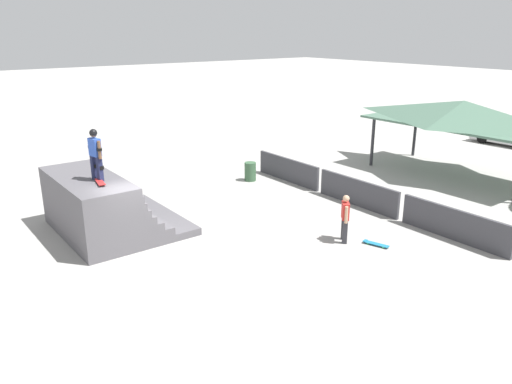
% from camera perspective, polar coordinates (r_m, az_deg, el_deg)
% --- Properties ---
extents(ground_plane, '(160.00, 160.00, 0.00)m').
position_cam_1_polar(ground_plane, '(15.90, -11.68, -6.76)').
color(ground_plane, '#A3A09B').
extents(quarter_pipe_ramp, '(4.47, 3.84, 2.03)m').
position_cam_1_polar(quarter_pipe_ramp, '(17.52, -17.30, -1.76)').
color(quarter_pipe_ramp, '#565459').
rests_on(quarter_pipe_ramp, ground).
extents(skater_on_deck, '(0.71, 0.29, 1.64)m').
position_cam_1_polar(skater_on_deck, '(16.36, -17.91, 4.46)').
color(skater_on_deck, '#1E2347').
rests_on(skater_on_deck, quarter_pipe_ramp).
extents(skateboard_on_deck, '(0.86, 0.35, 0.09)m').
position_cam_1_polar(skateboard_on_deck, '(16.15, -17.38, 1.08)').
color(skateboard_on_deck, silver).
rests_on(skateboard_on_deck, quarter_pipe_ramp).
extents(bystander_walking, '(0.55, 0.48, 1.58)m').
position_cam_1_polar(bystander_walking, '(16.28, 10.15, -2.71)').
color(bystander_walking, '#2D2D33').
rests_on(bystander_walking, ground).
extents(skateboard_on_ground, '(0.87, 0.44, 0.09)m').
position_cam_1_polar(skateboard_on_ground, '(16.47, 13.46, -5.76)').
color(skateboard_on_ground, green).
rests_on(skateboard_on_ground, ground).
extents(barrier_fence, '(12.23, 0.12, 1.05)m').
position_cam_1_polar(barrier_fence, '(19.80, 11.53, -0.08)').
color(barrier_fence, '#3D3D42').
rests_on(barrier_fence, ground).
extents(pavilion_shelter, '(8.58, 4.07, 3.52)m').
position_cam_1_polar(pavilion_shelter, '(24.80, 22.60, 8.31)').
color(pavilion_shelter, '#2D2D33').
rests_on(pavilion_shelter, ground).
extents(trash_bin, '(0.52, 0.52, 0.85)m').
position_cam_1_polar(trash_bin, '(22.67, -0.66, 2.35)').
color(trash_bin, '#385B3D').
rests_on(trash_bin, ground).
extents(parked_car_white, '(4.34, 1.77, 1.27)m').
position_cam_1_polar(parked_car_white, '(33.33, 27.10, 5.80)').
color(parked_car_white, silver).
rests_on(parked_car_white, ground).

